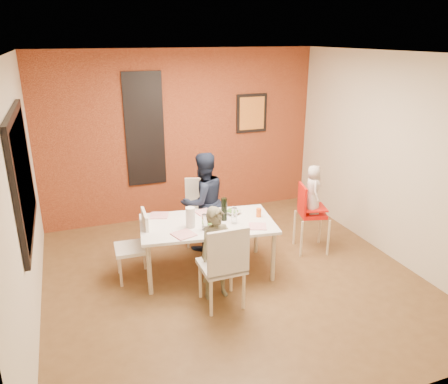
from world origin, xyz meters
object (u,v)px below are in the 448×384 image
object	(u,v)px
toddler	(313,189)
high_chair	(309,212)
chair_far	(200,207)
child_near	(217,253)
child_far	(203,202)
paper_towel_roll	(190,217)
dining_table	(207,227)
chair_left	(138,242)
wine_bottle	(224,209)
chair_near	(224,263)

from	to	relation	value
toddler	high_chair	bearing A→B (deg)	82.01
chair_far	high_chair	distance (m)	1.56
child_near	child_far	xyz separation A→B (m)	(0.24, 1.23, 0.15)
paper_towel_roll	dining_table	bearing A→B (deg)	13.96
chair_left	wine_bottle	bearing A→B (deg)	83.83
wine_bottle	paper_towel_roll	bearing A→B (deg)	-172.81
high_chair	toddler	world-z (taller)	toddler
chair_far	chair_left	distance (m)	1.27
chair_far	chair_left	world-z (taller)	chair_far
chair_near	high_chair	xyz separation A→B (m)	(1.59, 0.90, 0.02)
dining_table	paper_towel_roll	size ratio (longest dim) A/B	6.98
chair_near	child_far	bearing A→B (deg)	-99.52
dining_table	high_chair	xyz separation A→B (m)	(1.51, 0.08, -0.04)
dining_table	chair_left	world-z (taller)	chair_left
child_near	toddler	bearing A→B (deg)	16.77
child_near	high_chair	bearing A→B (deg)	17.42
child_far	toddler	world-z (taller)	child_far
dining_table	toddler	size ratio (longest dim) A/B	2.61
dining_table	chair_far	world-z (taller)	chair_far
chair_near	toddler	bearing A→B (deg)	-151.51
child_far	paper_towel_roll	xyz separation A→B (m)	(-0.39, -0.72, 0.11)
child_far	child_near	bearing A→B (deg)	64.60
child_near	wine_bottle	size ratio (longest dim) A/B	3.79
chair_left	child_far	xyz separation A→B (m)	(1.01, 0.50, 0.22)
high_chair	child_near	size ratio (longest dim) A/B	0.88
high_chair	toddler	distance (m)	0.33
chair_near	child_near	size ratio (longest dim) A/B	0.90
paper_towel_roll	child_far	bearing A→B (deg)	61.48
chair_far	toddler	bearing A→B (deg)	-13.78
chair_far	child_near	distance (m)	1.50
wine_bottle	paper_towel_roll	world-z (taller)	wine_bottle
high_chair	chair_far	bearing A→B (deg)	72.56
dining_table	chair_near	bearing A→B (deg)	-95.40
child_near	chair_far	bearing A→B (deg)	74.95
toddler	chair_left	bearing A→B (deg)	104.90
child_near	paper_towel_roll	world-z (taller)	child_near
chair_left	high_chair	bearing A→B (deg)	90.65
chair_far	high_chair	world-z (taller)	high_chair
chair_near	toddler	size ratio (longest dim) A/B	1.49
dining_table	chair_far	distance (m)	0.93
high_chair	child_far	world-z (taller)	child_far
child_far	toddler	distance (m)	1.51
chair_near	chair_far	size ratio (longest dim) A/B	1.07
chair_left	paper_towel_roll	world-z (taller)	paper_towel_roll
chair_left	child_far	distance (m)	1.15
child_far	wine_bottle	world-z (taller)	child_far
chair_near	wine_bottle	bearing A→B (deg)	-110.53
high_chair	wine_bottle	bearing A→B (deg)	108.04
chair_left	toddler	world-z (taller)	toddler
dining_table	chair_far	xyz separation A→B (m)	(0.19, 0.90, -0.10)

